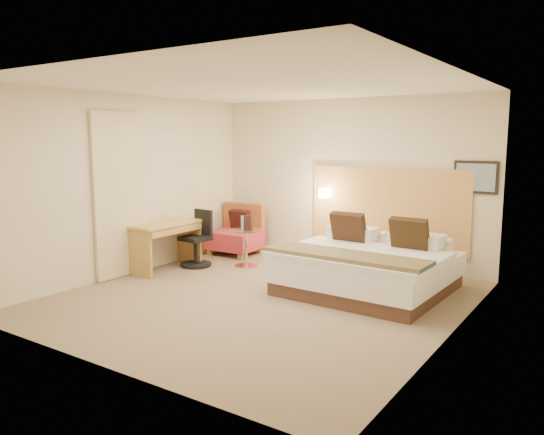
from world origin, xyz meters
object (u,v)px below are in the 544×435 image
Objects in this scene: desk at (166,233)px; bed at (368,267)px; side_table at (246,246)px; desk_chair at (198,243)px; lounge_chair at (237,234)px.

bed is at bearing 12.06° from desk.
desk_chair is (-0.70, -0.38, 0.03)m from side_table.
side_table is 1.28m from desk.
bed is 2.42× the size of lounge_chair.
desk is 1.35× the size of desk_chair.
bed is 2.89m from desk_chair.
desk reaches higher than side_table.
desk_chair is at bearing -175.98° from bed.
side_table is 0.67× the size of desk_chair.
lounge_chair reaches higher than side_table.
side_table is at bearing 42.16° from desk.
side_table is at bearing -44.18° from lounge_chair.
desk_chair reaches higher than side_table.
desk_chair is at bearing 63.58° from desk.
lounge_chair is 0.99× the size of desk_chair.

